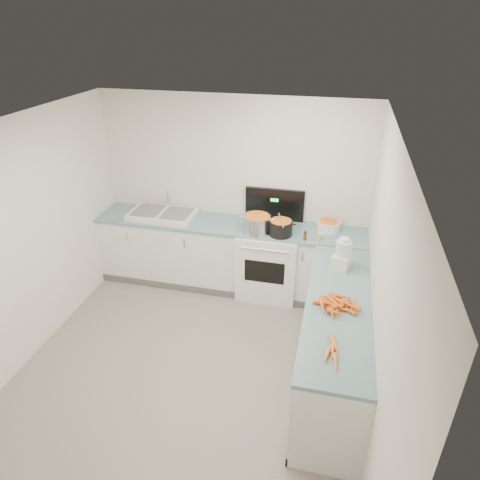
% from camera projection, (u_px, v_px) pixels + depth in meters
% --- Properties ---
extents(floor, '(3.50, 4.00, 0.00)m').
position_uv_depth(floor, '(188.00, 373.00, 4.48)').
color(floor, gray).
rests_on(floor, ground).
extents(ceiling, '(3.50, 4.00, 0.00)m').
position_uv_depth(ceiling, '(169.00, 136.00, 3.30)').
color(ceiling, silver).
rests_on(ceiling, ground).
extents(wall_back, '(3.50, 0.00, 2.50)m').
position_uv_depth(wall_back, '(234.00, 193.00, 5.61)').
color(wall_back, silver).
rests_on(wall_back, ground).
extents(wall_front, '(3.50, 0.00, 2.50)m').
position_uv_depth(wall_front, '(41.00, 477.00, 2.18)').
color(wall_front, silver).
rests_on(wall_front, ground).
extents(wall_left, '(0.00, 4.00, 2.50)m').
position_uv_depth(wall_left, '(14.00, 250.00, 4.25)').
color(wall_left, silver).
rests_on(wall_left, ground).
extents(wall_right, '(0.00, 4.00, 2.50)m').
position_uv_depth(wall_right, '(379.00, 299.00, 3.53)').
color(wall_right, silver).
rests_on(wall_right, ground).
extents(counter_back, '(3.50, 0.62, 0.94)m').
position_uv_depth(counter_back, '(229.00, 255.00, 5.72)').
color(counter_back, white).
rests_on(counter_back, ground).
extents(counter_right, '(0.62, 2.20, 0.94)m').
position_uv_depth(counter_right, '(334.00, 342.00, 4.22)').
color(counter_right, white).
rests_on(counter_right, ground).
extents(stove, '(0.76, 0.65, 1.36)m').
position_uv_depth(stove, '(269.00, 260.00, 5.59)').
color(stove, white).
rests_on(stove, ground).
extents(sink, '(0.86, 0.52, 0.31)m').
position_uv_depth(sink, '(163.00, 214.00, 5.66)').
color(sink, white).
rests_on(sink, counter_back).
extents(steel_pot, '(0.39, 0.39, 0.24)m').
position_uv_depth(steel_pot, '(257.00, 225.00, 5.24)').
color(steel_pot, silver).
rests_on(steel_pot, stove).
extents(black_pot, '(0.31, 0.31, 0.21)m').
position_uv_depth(black_pot, '(281.00, 229.00, 5.19)').
color(black_pot, black).
rests_on(black_pot, stove).
extents(wooden_spoon, '(0.13, 0.38, 0.02)m').
position_uv_depth(wooden_spoon, '(281.00, 220.00, 5.13)').
color(wooden_spoon, '#AD7A47').
rests_on(wooden_spoon, black_pot).
extents(mixing_bowl, '(0.34, 0.34, 0.13)m').
position_uv_depth(mixing_bowl, '(328.00, 226.00, 5.29)').
color(mixing_bowl, white).
rests_on(mixing_bowl, counter_back).
extents(extract_bottle, '(0.04, 0.04, 0.10)m').
position_uv_depth(extract_bottle, '(305.00, 236.00, 5.08)').
color(extract_bottle, '#593319').
rests_on(extract_bottle, counter_back).
extents(spice_jar, '(0.05, 0.05, 0.08)m').
position_uv_depth(spice_jar, '(320.00, 237.00, 5.09)').
color(spice_jar, '#E5B266').
rests_on(spice_jar, counter_back).
extents(food_processor, '(0.22, 0.25, 0.35)m').
position_uv_depth(food_processor, '(343.00, 255.00, 4.49)').
color(food_processor, white).
rests_on(food_processor, counter_right).
extents(carrot_pile, '(0.44, 0.41, 0.08)m').
position_uv_depth(carrot_pile, '(337.00, 304.00, 3.93)').
color(carrot_pile, orange).
rests_on(carrot_pile, counter_right).
extents(peeled_carrots, '(0.14, 0.42, 0.04)m').
position_uv_depth(peeled_carrots, '(333.00, 351.00, 3.40)').
color(peeled_carrots, orange).
rests_on(peeled_carrots, counter_right).
extents(peelings, '(0.20, 0.25, 0.01)m').
position_uv_depth(peelings, '(149.00, 210.00, 5.70)').
color(peelings, tan).
rests_on(peelings, sink).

